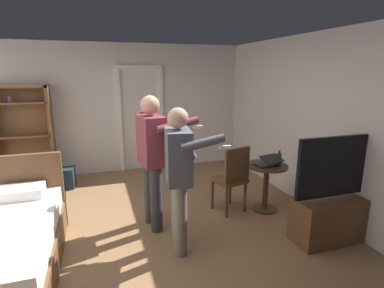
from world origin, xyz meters
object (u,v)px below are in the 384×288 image
at_px(tv_flatscreen, 336,209).
at_px(bottle_on_table, 279,159).
at_px(suitcase_small, 49,188).
at_px(person_striped_shirt, 152,153).
at_px(bookshelf, 23,131).
at_px(laptop, 268,162).
at_px(suitcase_dark, 56,179).
at_px(wooden_chair, 232,177).
at_px(side_table, 266,180).
at_px(person_blue_shirt, 179,170).

xyz_separation_m(tv_flatscreen, bottle_on_table, (-0.24, 0.89, 0.40)).
bearing_deg(suitcase_small, person_striped_shirt, -54.64).
distance_m(bottle_on_table, person_striped_shirt, 1.81).
bearing_deg(bookshelf, bottle_on_table, -33.44).
xyz_separation_m(laptop, person_striped_shirt, (-1.64, 0.06, 0.26)).
relative_size(tv_flatscreen, suitcase_dark, 2.14).
distance_m(wooden_chair, person_striped_shirt, 1.25).
xyz_separation_m(wooden_chair, suitcase_dark, (-2.54, 1.79, -0.37)).
relative_size(side_table, person_blue_shirt, 0.42).
height_order(person_blue_shirt, suitcase_small, person_blue_shirt).
relative_size(side_table, wooden_chair, 0.71).
xyz_separation_m(wooden_chair, person_blue_shirt, (-0.97, -0.67, 0.41)).
bearing_deg(person_blue_shirt, side_table, 21.47).
bearing_deg(laptop, bottle_on_table, -13.30).
bearing_deg(person_striped_shirt, tv_flatscreen, -26.04).
distance_m(bottle_on_table, person_blue_shirt, 1.70).
distance_m(wooden_chair, suitcase_dark, 3.13).
distance_m(bookshelf, suitcase_dark, 1.07).
bearing_deg(person_blue_shirt, bottle_on_table, 17.21).
distance_m(wooden_chair, person_blue_shirt, 1.25).
bearing_deg(laptop, person_blue_shirt, -159.70).
bearing_deg(person_striped_shirt, bookshelf, 129.19).
distance_m(person_striped_shirt, suitcase_small, 2.16).
bearing_deg(tv_flatscreen, bookshelf, 139.75).
xyz_separation_m(laptop, person_blue_shirt, (-1.45, -0.54, 0.20)).
distance_m(side_table, bottle_on_table, 0.36).
xyz_separation_m(bottle_on_table, person_striped_shirt, (-1.80, 0.10, 0.22)).
distance_m(side_table, suitcase_dark, 3.59).
relative_size(laptop, wooden_chair, 0.39).
bearing_deg(person_blue_shirt, bookshelf, 125.43).
relative_size(tv_flatscreen, person_striped_shirt, 0.75).
distance_m(suitcase_dark, suitcase_small, 0.47).
relative_size(tv_flatscreen, side_table, 1.87).
bearing_deg(suitcase_small, person_blue_shirt, -61.51).
height_order(wooden_chair, suitcase_small, wooden_chair).
bearing_deg(side_table, bottle_on_table, -29.74).
relative_size(bottle_on_table, suitcase_small, 0.50).
distance_m(tv_flatscreen, suitcase_dark, 4.45).
bearing_deg(person_striped_shirt, side_table, -0.78).
height_order(side_table, laptop, laptop).
xyz_separation_m(bottle_on_table, person_blue_shirt, (-1.61, -0.50, 0.16)).
xyz_separation_m(tv_flatscreen, wooden_chair, (-0.88, 1.06, 0.15)).
height_order(suitcase_dark, suitcase_small, suitcase_small).
bearing_deg(person_striped_shirt, person_blue_shirt, -72.96).
distance_m(bottle_on_table, wooden_chair, 0.71).
height_order(laptop, person_blue_shirt, person_blue_shirt).
relative_size(bookshelf, laptop, 4.56).
bearing_deg(bottle_on_table, person_blue_shirt, -162.79).
bearing_deg(tv_flatscreen, side_table, 111.15).
bearing_deg(person_striped_shirt, wooden_chair, 3.12).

